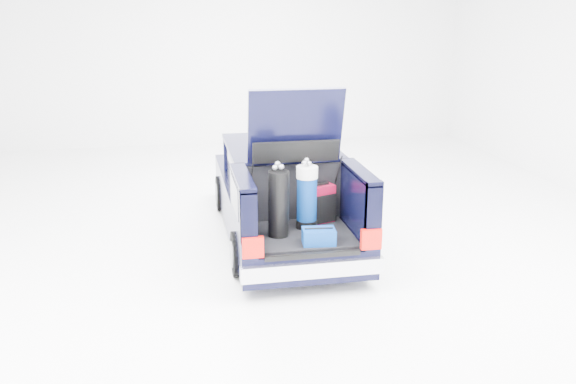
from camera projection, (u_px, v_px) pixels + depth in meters
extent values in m
plane|color=white|center=(282.00, 236.00, 9.65)|extent=(14.00, 14.00, 0.00)
cube|color=black|center=(275.00, 194.00, 10.12)|extent=(1.75, 3.00, 0.70)
cube|color=black|center=(262.00, 175.00, 11.62)|extent=(1.70, 0.30, 0.50)
cube|color=silver|center=(261.00, 176.00, 11.77)|extent=(1.72, 0.10, 0.22)
cube|color=black|center=(280.00, 165.00, 9.47)|extent=(1.55, 1.95, 0.54)
cube|color=black|center=(280.00, 147.00, 9.38)|extent=(1.62, 2.05, 0.06)
cube|color=black|center=(302.00, 251.00, 8.14)|extent=(1.75, 1.30, 0.40)
cube|color=black|center=(302.00, 235.00, 8.09)|extent=(1.32, 1.18, 0.05)
cube|color=black|center=(243.00, 210.00, 7.82)|extent=(0.20, 1.30, 0.85)
cube|color=black|center=(359.00, 203.00, 8.10)|extent=(0.20, 1.30, 0.85)
cube|color=black|center=(242.00, 178.00, 7.69)|extent=(0.20, 1.30, 0.06)
cube|color=black|center=(360.00, 172.00, 7.97)|extent=(0.20, 1.30, 0.06)
cube|color=black|center=(293.00, 193.00, 8.54)|extent=(1.36, 0.08, 0.84)
cube|color=silver|center=(313.00, 270.00, 7.49)|extent=(1.80, 0.12, 0.20)
cube|color=#A90D07|center=(253.00, 247.00, 7.29)|extent=(0.26, 0.07, 0.26)
cube|color=#A90D07|center=(371.00, 239.00, 7.55)|extent=(0.26, 0.07, 0.26)
cube|color=black|center=(313.00, 255.00, 7.48)|extent=(1.20, 0.06, 0.06)
cube|color=black|center=(296.00, 126.00, 8.09)|extent=(1.28, 0.33, 1.03)
cube|color=black|center=(295.00, 115.00, 8.09)|extent=(0.95, 0.17, 0.54)
cylinder|color=black|center=(222.00, 193.00, 10.78)|extent=(0.20, 0.62, 0.62)
cylinder|color=slate|center=(222.00, 193.00, 10.78)|extent=(0.23, 0.36, 0.36)
cylinder|color=black|center=(312.00, 188.00, 11.07)|extent=(0.20, 0.62, 0.62)
cylinder|color=slate|center=(312.00, 188.00, 11.07)|extent=(0.23, 0.36, 0.36)
cylinder|color=black|center=(240.00, 254.00, 8.15)|extent=(0.20, 0.62, 0.62)
cylinder|color=slate|center=(240.00, 254.00, 8.15)|extent=(0.23, 0.36, 0.36)
cylinder|color=black|center=(357.00, 245.00, 8.44)|extent=(0.20, 0.62, 0.62)
cylinder|color=slate|center=(357.00, 245.00, 8.44)|extent=(0.23, 0.36, 0.36)
cube|color=maroon|center=(321.00, 203.00, 8.45)|extent=(0.39, 0.31, 0.53)
cube|color=black|center=(322.00, 184.00, 8.37)|extent=(0.21, 0.12, 0.03)
cube|color=black|center=(323.00, 209.00, 8.37)|extent=(0.33, 0.14, 0.40)
cylinder|color=black|center=(279.00, 204.00, 7.87)|extent=(0.35, 0.36, 0.88)
cube|color=white|center=(277.00, 199.00, 7.97)|extent=(0.11, 0.05, 0.31)
sphere|color=#99999E|center=(275.00, 168.00, 7.74)|extent=(0.07, 0.07, 0.07)
sphere|color=#99999E|center=(281.00, 167.00, 7.70)|extent=(0.07, 0.07, 0.07)
cylinder|color=black|center=(307.00, 223.00, 8.28)|extent=(0.35, 0.35, 0.11)
cylinder|color=navy|center=(307.00, 199.00, 8.18)|extent=(0.32, 0.32, 0.61)
cylinder|color=white|center=(307.00, 172.00, 8.07)|extent=(0.35, 0.35, 0.16)
sphere|color=#99999E|center=(309.00, 164.00, 8.06)|extent=(0.07, 0.07, 0.07)
sphere|color=#99999E|center=(306.00, 160.00, 8.06)|extent=(0.07, 0.07, 0.07)
cube|color=navy|center=(319.00, 236.00, 7.70)|extent=(0.44, 0.31, 0.20)
cylinder|color=black|center=(319.00, 228.00, 7.67)|extent=(0.36, 0.05, 0.02)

